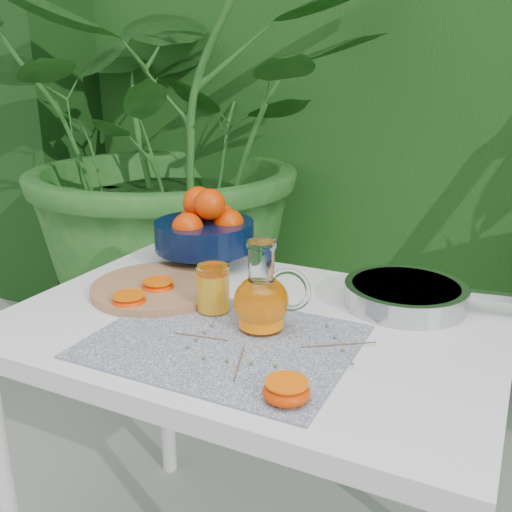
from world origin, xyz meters
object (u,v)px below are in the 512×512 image
at_px(fruit_bowl, 205,229).
at_px(saute_pan, 407,294).
at_px(white_table, 252,353).
at_px(juice_pitcher, 262,299).
at_px(cutting_board, 160,288).

height_order(fruit_bowl, saute_pan, fruit_bowl).
relative_size(fruit_bowl, saute_pan, 0.63).
bearing_deg(white_table, fruit_bowl, 135.40).
bearing_deg(juice_pitcher, cutting_board, 165.27).
xyz_separation_m(fruit_bowl, juice_pitcher, (0.31, -0.31, -0.03)).
bearing_deg(white_table, saute_pan, 37.36).
bearing_deg(cutting_board, saute_pan, 17.92).
height_order(white_table, saute_pan, saute_pan).
xyz_separation_m(fruit_bowl, saute_pan, (0.54, -0.06, -0.07)).
height_order(cutting_board, juice_pitcher, juice_pitcher).
relative_size(cutting_board, saute_pan, 0.65).
relative_size(fruit_bowl, juice_pitcher, 1.68).
bearing_deg(cutting_board, white_table, -8.19).
distance_m(white_table, cutting_board, 0.28).
distance_m(cutting_board, fruit_bowl, 0.24).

